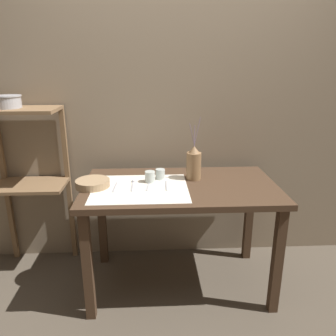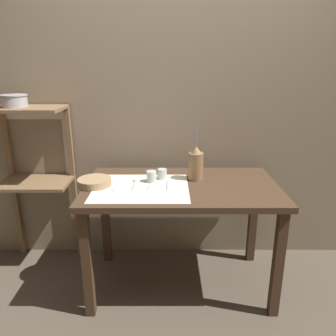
{
  "view_description": "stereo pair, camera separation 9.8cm",
  "coord_description": "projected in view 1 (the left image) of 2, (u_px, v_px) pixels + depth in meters",
  "views": [
    {
      "loc": [
        -0.19,
        -2.09,
        1.59
      ],
      "look_at": [
        -0.08,
        0.0,
        0.91
      ],
      "focal_mm": 35.0,
      "sensor_mm": 36.0,
      "label": 1
    },
    {
      "loc": [
        -0.09,
        -2.1,
        1.59
      ],
      "look_at": [
        -0.08,
        0.0,
        0.91
      ],
      "focal_mm": 35.0,
      "sensor_mm": 36.0,
      "label": 2
    }
  ],
  "objects": [
    {
      "name": "ground_plane",
      "position": [
        179.0,
        282.0,
        2.48
      ],
      "size": [
        12.0,
        12.0,
        0.0
      ],
      "primitive_type": "plane",
      "color": "brown"
    },
    {
      "name": "stone_wall_back",
      "position": [
        175.0,
        115.0,
        2.58
      ],
      "size": [
        7.0,
        0.06,
        2.4
      ],
      "color": "gray",
      "rests_on": "ground_plane"
    },
    {
      "name": "wooden_table",
      "position": [
        180.0,
        199.0,
        2.27
      ],
      "size": [
        1.32,
        0.76,
        0.79
      ],
      "color": "#422D1E",
      "rests_on": "ground_plane"
    },
    {
      "name": "wooden_shelf_unit",
      "position": [
        29.0,
        160.0,
        2.45
      ],
      "size": [
        0.53,
        0.34,
        1.29
      ],
      "color": "brown",
      "rests_on": "ground_plane"
    },
    {
      "name": "linen_cloth",
      "position": [
        140.0,
        188.0,
        2.17
      ],
      "size": [
        0.63,
        0.53,
        0.0
      ],
      "color": "silver",
      "rests_on": "wooden_table"
    },
    {
      "name": "pitcher_with_flowers",
      "position": [
        194.0,
        164.0,
        2.31
      ],
      "size": [
        0.1,
        0.1,
        0.45
      ],
      "color": "olive",
      "rests_on": "wooden_table"
    },
    {
      "name": "wooden_bowl",
      "position": [
        93.0,
        183.0,
        2.19
      ],
      "size": [
        0.23,
        0.23,
        0.05
      ],
      "color": "#9E7F5B",
      "rests_on": "wooden_table"
    },
    {
      "name": "glass_tumbler_near",
      "position": [
        150.0,
        177.0,
        2.27
      ],
      "size": [
        0.07,
        0.07,
        0.08
      ],
      "color": "#B7C1BC",
      "rests_on": "wooden_table"
    },
    {
      "name": "glass_tumbler_far",
      "position": [
        160.0,
        174.0,
        2.33
      ],
      "size": [
        0.07,
        0.07,
        0.07
      ],
      "color": "#B7C1BC",
      "rests_on": "wooden_table"
    },
    {
      "name": "knife_center",
      "position": [
        115.0,
        187.0,
        2.18
      ],
      "size": [
        0.02,
        0.18,
        0.0
      ],
      "color": "#A8A8AD",
      "rests_on": "wooden_table"
    },
    {
      "name": "spoon_outer",
      "position": [
        133.0,
        183.0,
        2.25
      ],
      "size": [
        0.02,
        0.19,
        0.02
      ],
      "color": "#A8A8AD",
      "rests_on": "wooden_table"
    },
    {
      "name": "fork_outer",
      "position": [
        148.0,
        186.0,
        2.2
      ],
      "size": [
        0.03,
        0.18,
        0.0
      ],
      "color": "#A8A8AD",
      "rests_on": "wooden_table"
    },
    {
      "name": "fork_inner",
      "position": [
        166.0,
        185.0,
        2.21
      ],
      "size": [
        0.01,
        0.18,
        0.0
      ],
      "color": "#A8A8AD",
      "rests_on": "wooden_table"
    },
    {
      "name": "metal_pot_large",
      "position": [
        7.0,
        101.0,
        2.28
      ],
      "size": [
        0.19,
        0.19,
        0.09
      ],
      "color": "#A8A8AD",
      "rests_on": "wooden_shelf_unit"
    }
  ]
}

